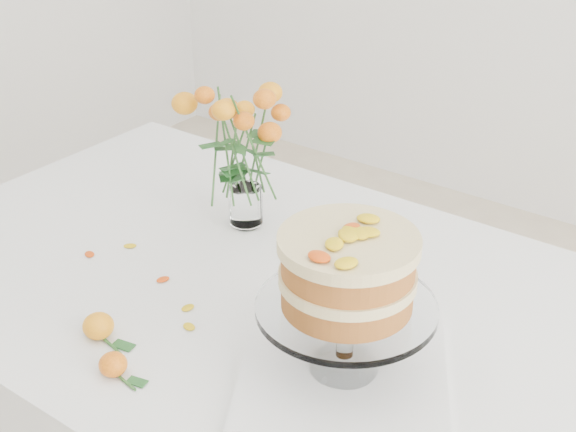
% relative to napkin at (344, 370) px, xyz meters
% --- Properties ---
extents(table, '(1.43, 0.93, 0.76)m').
position_rel_napkin_xyz_m(table, '(-0.30, 0.12, -0.09)').
color(table, tan).
rests_on(table, ground).
extents(napkin, '(0.44, 0.44, 0.01)m').
position_rel_napkin_xyz_m(napkin, '(0.00, 0.00, 0.00)').
color(napkin, silver).
rests_on(napkin, table).
extents(cake_stand, '(0.27, 0.27, 0.25)m').
position_rel_napkin_xyz_m(cake_stand, '(0.00, -0.00, 0.17)').
color(cake_stand, white).
rests_on(cake_stand, napkin).
extents(rose_vase, '(0.28, 0.28, 0.35)m').
position_rel_napkin_xyz_m(rose_vase, '(-0.43, 0.28, 0.20)').
color(rose_vase, white).
rests_on(rose_vase, table).
extents(loose_rose_near, '(0.09, 0.05, 0.04)m').
position_rel_napkin_xyz_m(loose_rose_near, '(-0.38, -0.17, 0.02)').
color(loose_rose_near, orange).
rests_on(loose_rose_near, table).
extents(loose_rose_far, '(0.08, 0.05, 0.04)m').
position_rel_napkin_xyz_m(loose_rose_far, '(-0.29, -0.22, 0.01)').
color(loose_rose_far, '#B84B09').
rests_on(loose_rose_far, table).
extents(stray_petal_a, '(0.03, 0.02, 0.00)m').
position_rel_napkin_xyz_m(stray_petal_a, '(-0.42, 0.02, -0.00)').
color(stray_petal_a, gold).
rests_on(stray_petal_a, table).
extents(stray_petal_b, '(0.03, 0.02, 0.00)m').
position_rel_napkin_xyz_m(stray_petal_b, '(-0.32, -0.02, -0.00)').
color(stray_petal_b, gold).
rests_on(stray_petal_b, table).
extents(stray_petal_c, '(0.03, 0.02, 0.00)m').
position_rel_napkin_xyz_m(stray_petal_c, '(-0.28, -0.06, -0.00)').
color(stray_petal_c, gold).
rests_on(stray_petal_c, table).
extents(stray_petal_d, '(0.03, 0.02, 0.00)m').
position_rel_napkin_xyz_m(stray_petal_d, '(-0.56, 0.07, -0.00)').
color(stray_petal_d, gold).
rests_on(stray_petal_d, table).
extents(stray_petal_e, '(0.03, 0.02, 0.00)m').
position_rel_napkin_xyz_m(stray_petal_e, '(-0.60, 0.00, -0.00)').
color(stray_petal_e, gold).
rests_on(stray_petal_e, table).
extents(stray_petal_f, '(0.03, 0.02, 0.00)m').
position_rel_napkin_xyz_m(stray_petal_f, '(0.00, 0.04, -0.00)').
color(stray_petal_f, gold).
rests_on(stray_petal_f, table).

